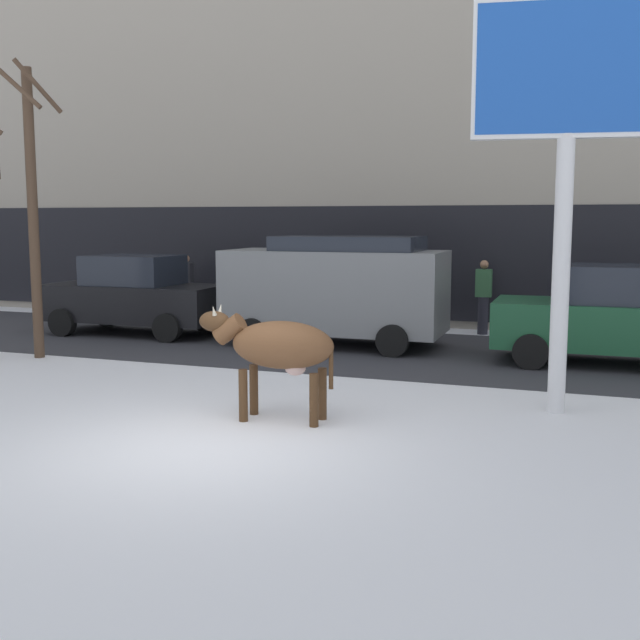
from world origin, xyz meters
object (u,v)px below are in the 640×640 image
cow_brown (278,347)px  pedestrian_by_cars (187,287)px  billboard (568,94)px  bare_tree_far_back (31,203)px  car_darkgreen_sedan (612,316)px  pedestrian_near_billboard (483,297)px  car_black_sedan (134,295)px  car_grey_van (336,287)px

cow_brown → pedestrian_by_cars: (-6.45, 8.83, -0.11)m
billboard → bare_tree_far_back: billboard is taller
cow_brown → bare_tree_far_back: (-6.24, 2.72, 1.97)m
car_darkgreen_sedan → pedestrian_near_billboard: 4.18m
billboard → pedestrian_by_cars: size_ratio=3.21×
car_black_sedan → pedestrian_by_cars: size_ratio=2.45×
car_darkgreen_sedan → pedestrian_near_billboard: size_ratio=2.45×
car_darkgreen_sedan → pedestrian_by_cars: 11.08m
car_black_sedan → pedestrian_near_billboard: (7.67, 2.73, -0.03)m
pedestrian_near_billboard → bare_tree_far_back: bearing=-141.3°
cow_brown → car_grey_van: 6.25m
car_grey_van → pedestrian_by_cars: bearing=152.2°
car_black_sedan → pedestrian_near_billboard: size_ratio=2.45×
cow_brown → car_black_sedan: 8.75m
car_black_sedan → bare_tree_far_back: bearing=-89.5°
billboard → car_darkgreen_sedan: (0.72, 4.00, -3.41)m
billboard → pedestrian_near_billboard: 8.16m
pedestrian_near_billboard → bare_tree_far_back: (-7.64, -6.11, 2.09)m
billboard → pedestrian_by_cars: 12.67m
car_black_sedan → pedestrian_near_billboard: 8.14m
car_black_sedan → car_grey_van: (4.98, 0.01, 0.33)m
car_grey_van → car_black_sedan: bearing=-179.9°
billboard → bare_tree_far_back: (-9.71, 0.99, -1.35)m
cow_brown → car_darkgreen_sedan: bearing=53.8°
car_darkgreen_sedan → cow_brown: bearing=-126.2°
car_grey_van → pedestrian_near_billboard: bearing=45.3°
cow_brown → bare_tree_far_back: bare_tree_far_back is taller
pedestrian_by_cars → bare_tree_far_back: bearing=-88.0°
car_darkgreen_sedan → pedestrian_near_billboard: bearing=131.9°
pedestrian_near_billboard → bare_tree_far_back: 10.00m
car_grey_van → pedestrian_by_cars: 5.84m
cow_brown → pedestrian_near_billboard: pedestrian_near_billboard is taller
pedestrian_near_billboard → pedestrian_by_cars: (-7.85, 0.00, 0.00)m
car_grey_van → pedestrian_by_cars: car_grey_van is taller
car_black_sedan → pedestrian_by_cars: car_black_sedan is taller
billboard → car_black_sedan: bearing=155.8°
cow_brown → car_black_sedan: car_black_sedan is taller
cow_brown → car_darkgreen_sedan: size_ratio=0.45×
bare_tree_far_back → car_darkgreen_sedan: bearing=16.1°
billboard → car_darkgreen_sedan: bearing=79.8°
cow_brown → pedestrian_by_cars: bearing=126.1°
car_darkgreen_sedan → car_black_sedan: bearing=177.9°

